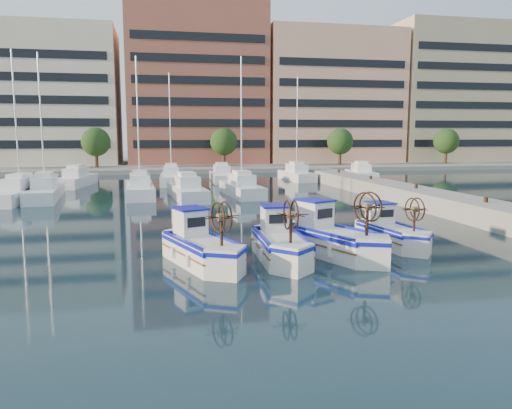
% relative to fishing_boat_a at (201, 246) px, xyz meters
% --- Properties ---
extents(ground, '(300.00, 300.00, 0.00)m').
position_rel_fishing_boat_a_xyz_m(ground, '(4.14, 0.29, -0.75)').
color(ground, '#172F3B').
rests_on(ground, ground).
extents(quay, '(3.00, 60.00, 1.20)m').
position_rel_fishing_boat_a_xyz_m(quay, '(17.14, 8.29, -0.15)').
color(quay, gray).
rests_on(quay, ground).
extents(waterfront, '(180.00, 40.00, 25.60)m').
position_rel_fishing_boat_a_xyz_m(waterfront, '(13.37, 65.33, 10.35)').
color(waterfront, gray).
rests_on(waterfront, ground).
extents(yacht_marina, '(37.09, 22.32, 11.50)m').
position_rel_fishing_boat_a_xyz_m(yacht_marina, '(0.44, 28.15, -0.22)').
color(yacht_marina, white).
rests_on(yacht_marina, ground).
extents(fishing_boat_a, '(3.03, 4.49, 2.71)m').
position_rel_fishing_boat_a_xyz_m(fishing_boat_a, '(0.00, 0.00, 0.00)').
color(fishing_boat_a, white).
rests_on(fishing_boat_a, ground).
extents(fishing_boat_b, '(1.88, 4.36, 2.70)m').
position_rel_fishing_boat_a_xyz_m(fishing_boat_b, '(3.25, 0.14, -0.00)').
color(fishing_boat_b, white).
rests_on(fishing_boat_b, ground).
extents(fishing_boat_c, '(3.51, 4.82, 2.90)m').
position_rel_fishing_boat_a_xyz_m(fishing_boat_c, '(5.56, 0.43, 0.05)').
color(fishing_boat_c, white).
rests_on(fishing_boat_c, ground).
extents(fishing_boat_d, '(2.10, 4.01, 2.44)m').
position_rel_fishing_boat_a_xyz_m(fishing_boat_d, '(8.87, 1.60, -0.07)').
color(fishing_boat_d, white).
rests_on(fishing_boat_d, ground).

